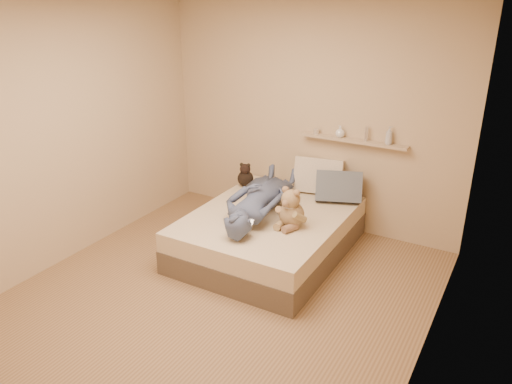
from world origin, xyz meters
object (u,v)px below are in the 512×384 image
Objects in this scene: wall_shelf at (353,141)px; person at (260,197)px; dark_plush at (245,176)px; pillow_grey at (339,187)px; bed at (269,233)px; game_console at (245,222)px; teddy_bear at (291,211)px; pillow_cream at (319,176)px.

person is at bearing -125.00° from wall_shelf.
pillow_grey is (1.13, 0.12, 0.04)m from dark_plush.
bed is 6.48× the size of dark_plush.
game_console is 1.29m from dark_plush.
wall_shelf is at bearing 77.91° from teddy_bear.
teddy_bear is at bearing 153.54° from person.
bed is at bearing 154.36° from teddy_bear.
game_console is 1.62m from wall_shelf.
dark_plush is 0.53× the size of pillow_cream.
bed is at bearing -103.23° from pillow_cream.
teddy_bear is 0.28× the size of person.
person is 1.23m from wall_shelf.
pillow_cream is at bearing -167.45° from wall_shelf.
pillow_cream is (0.16, 1.37, 0.06)m from game_console.
pillow_cream is 0.90m from person.
game_console is 0.57× the size of dark_plush.
teddy_bear is at bearing -82.65° from pillow_cream.
person is 1.26× the size of wall_shelf.
bed is at bearing -177.39° from person.
bed is 0.92m from dark_plush.
pillow_grey is 0.53m from wall_shelf.
pillow_cream reaches higher than dark_plush.
dark_plush is 0.24× the size of wall_shelf.
pillow_grey is at bearing 6.15° from dark_plush.
teddy_bear reaches higher than pillow_cream.
wall_shelf is (1.18, 0.34, 0.52)m from dark_plush.
bed is at bearing -121.18° from wall_shelf.
person is at bearing -109.19° from pillow_cream.
wall_shelf reaches higher than person.
game_console is 0.49m from teddy_bear.
pillow_cream is 0.33m from pillow_grey.
wall_shelf reaches higher than teddy_bear.
person is at bearing -168.53° from bed.
teddy_bear is at bearing -37.18° from dark_plush.
game_console is 0.11× the size of person.
teddy_bear is at bearing 53.18° from game_console.
person is at bearing -130.08° from pillow_grey.
pillow_grey is 0.33× the size of person.
game_console is 0.30× the size of pillow_cream.
wall_shelf is at bearing 58.82° from bed.
dark_plush is (-0.63, 0.57, 0.35)m from bed.
person reaches higher than pillow_grey.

